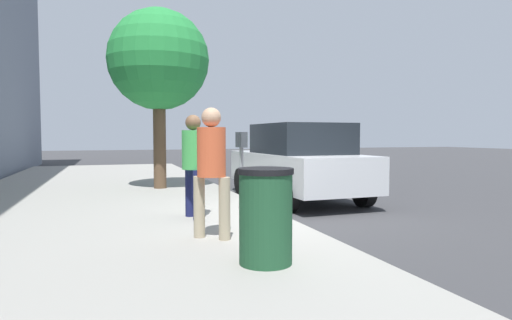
# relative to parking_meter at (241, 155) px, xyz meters

# --- Properties ---
(ground_plane) EXTENTS (80.00, 80.00, 0.00)m
(ground_plane) POSITION_rel_parking_meter_xyz_m (0.04, -0.65, -1.17)
(ground_plane) COLOR #38383A
(ground_plane) RESTS_ON ground
(sidewalk_slab) EXTENTS (28.00, 6.00, 0.15)m
(sidewalk_slab) POSITION_rel_parking_meter_xyz_m (0.04, 2.35, -1.09)
(sidewalk_slab) COLOR gray
(sidewalk_slab) RESTS_ON ground_plane
(parking_meter) EXTENTS (0.36, 0.12, 1.41)m
(parking_meter) POSITION_rel_parking_meter_xyz_m (0.00, 0.00, 0.00)
(parking_meter) COLOR gray
(parking_meter) RESTS_ON sidewalk_slab
(pedestrian_at_meter) EXTENTS (0.51, 0.37, 1.69)m
(pedestrian_at_meter) POSITION_rel_parking_meter_xyz_m (-0.09, 0.84, -0.03)
(pedestrian_at_meter) COLOR #191E4C
(pedestrian_at_meter) RESTS_ON sidewalk_slab
(pedestrian_bystander) EXTENTS (0.39, 0.43, 1.71)m
(pedestrian_bystander) POSITION_rel_parking_meter_xyz_m (-1.56, 0.87, -0.01)
(pedestrian_bystander) COLOR tan
(pedestrian_bystander) RESTS_ON sidewalk_slab
(parked_sedan_near) EXTENTS (4.46, 2.08, 1.77)m
(parked_sedan_near) POSITION_rel_parking_meter_xyz_m (2.13, -2.00, -0.27)
(parked_sedan_near) COLOR silver
(parked_sedan_near) RESTS_ON ground_plane
(street_tree) EXTENTS (2.54, 2.54, 4.54)m
(street_tree) POSITION_rel_parking_meter_xyz_m (4.24, 0.92, 2.22)
(street_tree) COLOR brown
(street_tree) RESTS_ON sidewalk_slab
(trash_bin) EXTENTS (0.59, 0.59, 1.01)m
(trash_bin) POSITION_rel_parking_meter_xyz_m (-2.84, 0.58, -0.51)
(trash_bin) COLOR #1E4C2D
(trash_bin) RESTS_ON sidewalk_slab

